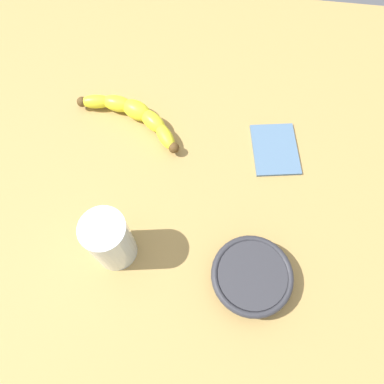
{
  "coord_description": "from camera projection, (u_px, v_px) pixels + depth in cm",
  "views": [
    {
      "loc": [
        27.35,
        8.45,
        66.45
      ],
      "look_at": [
        -0.56,
        4.85,
        5.0
      ],
      "focal_mm": 33.43,
      "sensor_mm": 36.0,
      "label": 1
    }
  ],
  "objects": [
    {
      "name": "ceramic_bowl",
      "position": [
        251.0,
        276.0,
        0.61
      ],
      "size": [
        13.87,
        13.87,
        4.03
      ],
      "color": "#2D2D33",
      "rests_on": "wooden_tabletop"
    },
    {
      "name": "wooden_tabletop",
      "position": [
        167.0,
        199.0,
        0.71
      ],
      "size": [
        120.0,
        120.0,
        3.0
      ],
      "primitive_type": "cube",
      "color": "#A68548",
      "rests_on": "ground"
    },
    {
      "name": "banana",
      "position": [
        134.0,
        114.0,
        0.75
      ],
      "size": [
        12.59,
        23.3,
        3.98
      ],
      "rotation": [
        0.0,
        0.0,
        4.31
      ],
      "color": "yellow",
      "rests_on": "wooden_tabletop"
    },
    {
      "name": "smoothie_glass",
      "position": [
        110.0,
        241.0,
        0.59
      ],
      "size": [
        7.43,
        7.43,
        12.59
      ],
      "color": "silver",
      "rests_on": "wooden_tabletop"
    },
    {
      "name": "folded_napkin",
      "position": [
        275.0,
        149.0,
        0.73
      ],
      "size": [
        13.45,
        11.0,
        0.6
      ],
      "primitive_type": "cube",
      "rotation": [
        0.0,
        0.0,
        0.17
      ],
      "color": "slate",
      "rests_on": "wooden_tabletop"
    }
  ]
}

